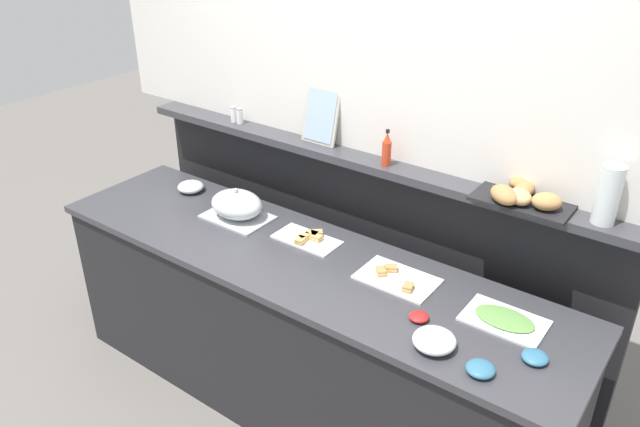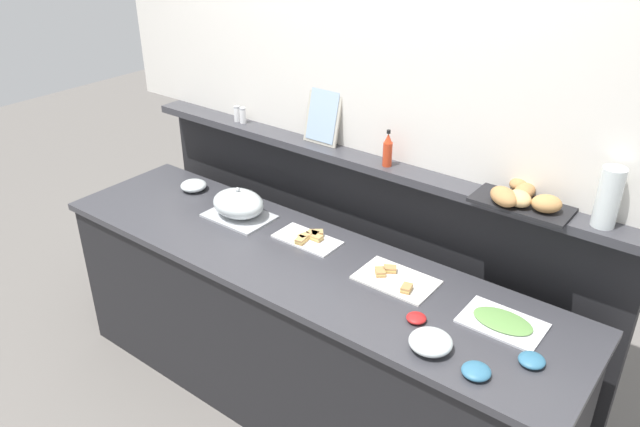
% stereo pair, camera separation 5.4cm
% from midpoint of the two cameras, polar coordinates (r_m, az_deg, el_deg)
% --- Properties ---
extents(ground_plane, '(12.00, 12.00, 0.00)m').
position_cam_midpoint_polar(ground_plane, '(3.82, 3.61, -11.57)').
color(ground_plane, slate).
extents(buffet_counter, '(2.67, 0.69, 0.89)m').
position_cam_midpoint_polar(buffet_counter, '(3.16, -2.21, -10.89)').
color(buffet_counter, black).
rests_on(buffet_counter, ground_plane).
extents(back_ledge_unit, '(2.70, 0.22, 1.26)m').
position_cam_midpoint_polar(back_ledge_unit, '(3.38, 3.20, -3.62)').
color(back_ledge_unit, black).
rests_on(back_ledge_unit, ground_plane).
extents(upper_wall_panel, '(3.30, 0.08, 1.34)m').
position_cam_midpoint_polar(upper_wall_panel, '(2.94, 4.15, 18.12)').
color(upper_wall_panel, white).
rests_on(upper_wall_panel, back_ledge_unit).
extents(sandwich_platter_side, '(0.34, 0.22, 0.04)m').
position_cam_midpoint_polar(sandwich_platter_side, '(2.75, 6.42, -5.88)').
color(sandwich_platter_side, white).
rests_on(sandwich_platter_side, buffet_counter).
extents(sandwich_platter_front, '(0.32, 0.17, 0.04)m').
position_cam_midpoint_polar(sandwich_platter_front, '(3.02, -1.62, -2.30)').
color(sandwich_platter_front, white).
rests_on(sandwich_platter_front, buffet_counter).
extents(cold_cuts_platter, '(0.32, 0.21, 0.02)m').
position_cam_midpoint_polar(cold_cuts_platter, '(2.59, 15.87, -9.30)').
color(cold_cuts_platter, silver).
rests_on(cold_cuts_platter, buffet_counter).
extents(serving_cloche, '(0.34, 0.24, 0.17)m').
position_cam_midpoint_polar(serving_cloche, '(3.22, -8.05, 0.72)').
color(serving_cloche, '#B7BABF').
rests_on(serving_cloche, buffet_counter).
extents(glass_bowl_large, '(0.16, 0.16, 0.07)m').
position_cam_midpoint_polar(glass_bowl_large, '(2.40, 9.71, -11.38)').
color(glass_bowl_large, silver).
rests_on(glass_bowl_large, buffet_counter).
extents(glass_bowl_medium, '(0.15, 0.15, 0.06)m').
position_cam_midpoint_polar(glass_bowl_medium, '(3.57, -12.12, 2.36)').
color(glass_bowl_medium, silver).
rests_on(glass_bowl_medium, buffet_counter).
extents(condiment_bowl_dark, '(0.08, 0.08, 0.03)m').
position_cam_midpoint_polar(condiment_bowl_dark, '(2.53, 8.39, -9.29)').
color(condiment_bowl_dark, red).
rests_on(condiment_bowl_dark, buffet_counter).
extents(condiment_bowl_red, '(0.10, 0.10, 0.03)m').
position_cam_midpoint_polar(condiment_bowl_red, '(2.43, 18.38, -12.32)').
color(condiment_bowl_red, teal).
rests_on(condiment_bowl_red, buffet_counter).
extents(condiment_bowl_teal, '(0.10, 0.10, 0.04)m').
position_cam_midpoint_polar(condiment_bowl_teal, '(2.33, 13.75, -13.58)').
color(condiment_bowl_teal, teal).
rests_on(condiment_bowl_teal, buffet_counter).
extents(hot_sauce_bottle, '(0.04, 0.04, 0.18)m').
position_cam_midpoint_polar(hot_sauce_bottle, '(2.92, 5.57, 5.79)').
color(hot_sauce_bottle, red).
rests_on(hot_sauce_bottle, back_ledge_unit).
extents(salt_shaker, '(0.03, 0.03, 0.09)m').
position_cam_midpoint_polar(salt_shaker, '(3.51, -8.30, 8.92)').
color(salt_shaker, white).
rests_on(salt_shaker, back_ledge_unit).
extents(pepper_shaker, '(0.03, 0.03, 0.09)m').
position_cam_midpoint_polar(pepper_shaker, '(3.48, -7.77, 8.79)').
color(pepper_shaker, white).
rests_on(pepper_shaker, back_ledge_unit).
extents(bread_basket, '(0.40, 0.33, 0.08)m').
position_cam_midpoint_polar(bread_basket, '(2.69, 17.47, 1.61)').
color(bread_basket, black).
rests_on(bread_basket, back_ledge_unit).
extents(framed_picture, '(0.20, 0.08, 0.28)m').
position_cam_midpoint_polar(framed_picture, '(3.16, -0.39, 8.89)').
color(framed_picture, '#B2AD9E').
rests_on(framed_picture, back_ledge_unit).
extents(water_carafe, '(0.09, 0.09, 0.24)m').
position_cam_midpoint_polar(water_carafe, '(2.61, 24.24, 1.57)').
color(water_carafe, silver).
rests_on(water_carafe, back_ledge_unit).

